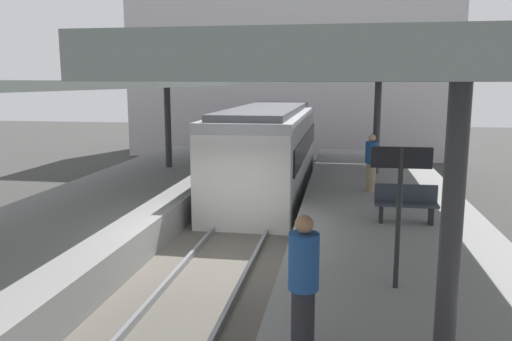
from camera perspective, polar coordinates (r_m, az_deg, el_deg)
The scene contains 14 objects.
ground_plane at distance 11.68m, azimuth -4.01°, elevation -11.11°, with size 80.00×80.00×0.00m, color #383835.
platform_left at distance 12.91m, azimuth -20.82°, elevation -7.35°, with size 4.40×28.00×1.00m, color gray.
platform_right at distance 11.29m, azimuth 15.35°, elevation -9.51°, with size 4.40×28.00×1.00m, color gray.
track_ballast at distance 11.65m, azimuth -4.01°, elevation -10.65°, with size 3.20×28.00×0.20m, color #59544C.
rail_near_side at distance 11.77m, azimuth -7.48°, elevation -9.61°, with size 0.08×28.00×0.14m, color slate.
rail_far_side at distance 11.45m, azimuth -0.46°, elevation -10.08°, with size 0.08×28.00×0.14m, color slate.
commuter_train at distance 18.42m, azimuth 1.33°, elevation 2.20°, with size 2.78×10.36×3.10m.
canopy_left at distance 13.59m, azimuth -18.76°, elevation 8.89°, with size 4.18×21.00×3.19m.
canopy_right at distance 12.07m, azimuth 15.49°, elevation 9.65°, with size 4.18×21.00×3.33m.
platform_bench at distance 12.18m, azimuth 16.32°, elevation -3.41°, with size 1.40×0.41×0.86m.
platform_sign at distance 8.04m, azimuth 15.71°, elevation -1.62°, with size 0.90×0.08×2.21m.
passenger_near_bench at distance 15.27m, azimuth 12.68°, elevation 0.94°, with size 0.36×0.36×1.68m.
passenger_mid_platform at distance 6.13m, azimuth 5.28°, elevation -12.23°, with size 0.36×0.36×1.68m.
station_building_backdrop at distance 30.78m, azimuth 4.01°, elevation 12.27°, with size 18.00×6.00×11.00m, color #B7B2B7.
Camera 1 is at (2.58, -10.60, 4.17)m, focal length 36.01 mm.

